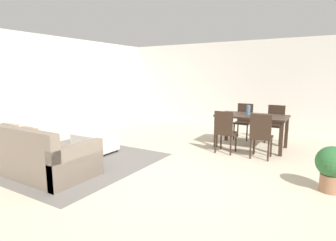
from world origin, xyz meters
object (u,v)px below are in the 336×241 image
(couch, at_px, (36,156))
(potted_plant, at_px, (332,166))
(dining_chair_near_left, at_px, (225,130))
(dining_chair_near_right, at_px, (261,134))
(ottoman_table, at_px, (95,142))
(dining_chair_far_left, at_px, (244,119))
(vase_centerpiece, at_px, (248,110))
(dining_table, at_px, (252,119))
(dining_chair_far_right, at_px, (275,122))

(couch, distance_m, potted_plant, 4.69)
(dining_chair_near_left, height_order, dining_chair_near_right, same)
(ottoman_table, bearing_deg, potted_plant, 3.47)
(dining_chair_far_left, height_order, vase_centerpiece, vase_centerpiece)
(dining_chair_near_left, bearing_deg, potted_plant, -28.90)
(couch, xyz_separation_m, dining_table, (2.76, 3.56, 0.37))
(dining_chair_near_right, xyz_separation_m, dining_chair_far_right, (-0.01, 1.62, 0.00))
(couch, bearing_deg, vase_centerpiece, 52.71)
(couch, relative_size, dining_chair_near_left, 2.27)
(dining_chair_far_left, distance_m, potted_plant, 3.34)
(vase_centerpiece, bearing_deg, dining_chair_near_left, -111.18)
(ottoman_table, relative_size, dining_chair_far_right, 0.98)
(dining_chair_far_right, bearing_deg, dining_table, -114.34)
(dining_chair_far_left, height_order, potted_plant, dining_chair_far_left)
(dining_chair_near_left, xyz_separation_m, dining_chair_near_right, (0.75, -0.01, 0.00))
(couch, height_order, potted_plant, couch)
(dining_table, bearing_deg, dining_chair_near_left, -115.20)
(dining_chair_near_right, distance_m, vase_centerpiece, 0.95)
(dining_chair_far_right, bearing_deg, couch, -125.54)
(dining_chair_far_left, xyz_separation_m, vase_centerpiece, (0.32, -0.84, 0.35))
(vase_centerpiece, bearing_deg, dining_table, 24.08)
(dining_chair_near_left, bearing_deg, ottoman_table, -150.97)
(dining_chair_near_left, relative_size, dining_chair_near_right, 1.00)
(ottoman_table, bearing_deg, dining_chair_near_left, 29.03)
(couch, xyz_separation_m, potted_plant, (4.37, 1.70, 0.10))
(dining_table, relative_size, vase_centerpiece, 6.86)
(dining_chair_near_left, height_order, dining_chair_far_left, same)
(dining_chair_near_right, bearing_deg, vase_centerpiece, 121.80)
(vase_centerpiece, bearing_deg, ottoman_table, -142.52)
(dining_chair_near_left, distance_m, potted_plant, 2.26)
(couch, relative_size, dining_chair_near_right, 2.27)
(dining_chair_near_left, height_order, vase_centerpiece, vase_centerpiece)
(dining_table, relative_size, potted_plant, 2.29)
(ottoman_table, height_order, dining_table, dining_table)
(ottoman_table, xyz_separation_m, dining_chair_far_left, (2.41, 2.94, 0.29))
(potted_plant, bearing_deg, vase_centerpiece, 132.75)
(dining_chair_near_right, bearing_deg, dining_chair_far_left, 116.22)
(dining_table, xyz_separation_m, dining_chair_far_left, (-0.40, 0.81, -0.14))
(dining_table, bearing_deg, vase_centerpiece, -155.92)
(ottoman_table, height_order, vase_centerpiece, vase_centerpiece)
(dining_table, bearing_deg, potted_plant, -49.12)
(dining_chair_far_right, bearing_deg, dining_chair_far_left, -178.29)
(dining_chair_near_right, distance_m, potted_plant, 1.63)
(ottoman_table, distance_m, vase_centerpiece, 3.50)
(dining_table, xyz_separation_m, vase_centerpiece, (-0.08, -0.03, 0.21))
(couch, relative_size, vase_centerpiece, 9.34)
(ottoman_table, distance_m, dining_chair_near_right, 3.48)
(dining_chair_near_left, relative_size, dining_chair_far_left, 1.00)
(couch, bearing_deg, dining_chair_near_left, 49.30)
(couch, xyz_separation_m, dining_chair_near_right, (3.15, 2.77, 0.23))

